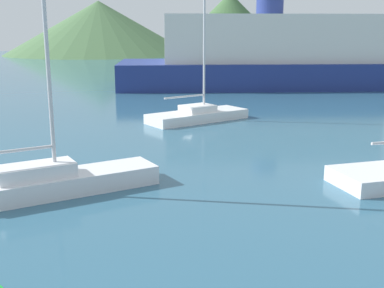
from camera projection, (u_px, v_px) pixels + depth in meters
name	position (u px, v px, depth m)	size (l,w,h in m)	color
sailboat_middle	(37.00, 182.00, 14.32)	(7.20, 4.78, 10.09)	silver
sailboat_outer	(198.00, 113.00, 26.46)	(5.85, 4.78, 10.39)	white
ferry_distant	(268.00, 55.00, 42.74)	(26.44, 9.89, 7.77)	navy
hill_west	(99.00, 28.00, 99.85)	(38.95, 38.95, 10.86)	#476B42
hill_central	(230.00, 23.00, 110.75)	(27.66, 27.66, 13.32)	#3D6038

